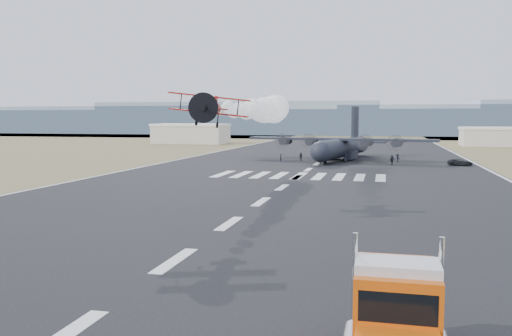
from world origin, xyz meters
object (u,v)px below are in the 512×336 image
(support_vehicle, at_px, (460,162))
(crew_d, at_px, (392,160))
(aerobatic_biplane, at_px, (209,107))
(transport_aircraft, at_px, (342,146))
(crew_c, at_px, (398,158))
(crew_g, at_px, (315,156))
(crew_h, at_px, (301,157))
(crew_f, at_px, (318,156))
(crew_a, at_px, (281,158))
(hangar_right, at_px, (495,136))
(crew_b, at_px, (320,159))
(semi_truck, at_px, (396,319))
(hangar_left, at_px, (191,133))
(crew_e, at_px, (346,158))

(support_vehicle, bearing_deg, crew_d, 98.70)
(aerobatic_biplane, bearing_deg, transport_aircraft, 81.44)
(aerobatic_biplane, xyz_separation_m, crew_c, (17.01, 66.74, -8.82))
(crew_g, height_order, crew_h, crew_g)
(crew_f, distance_m, crew_g, 0.57)
(crew_a, distance_m, crew_h, 5.14)
(hangar_right, distance_m, aerobatic_biplane, 145.36)
(crew_c, bearing_deg, crew_b, -12.88)
(hangar_right, relative_size, aerobatic_biplane, 2.99)
(crew_d, bearing_deg, aerobatic_biplane, 42.74)
(crew_f, bearing_deg, crew_d, -48.03)
(transport_aircraft, distance_m, crew_c, 11.90)
(aerobatic_biplane, relative_size, crew_c, 4.32)
(crew_c, bearing_deg, semi_truck, 52.13)
(support_vehicle, relative_size, crew_a, 2.82)
(aerobatic_biplane, bearing_deg, crew_f, 85.09)
(aerobatic_biplane, bearing_deg, crew_h, 88.07)
(aerobatic_biplane, bearing_deg, hangar_left, 106.94)
(aerobatic_biplane, relative_size, crew_h, 4.12)
(crew_b, bearing_deg, hangar_right, 126.54)
(crew_d, relative_size, crew_e, 0.98)
(crew_h, bearing_deg, crew_d, 176.02)
(crew_a, height_order, crew_g, crew_g)
(hangar_left, bearing_deg, aerobatic_biplane, -69.25)
(hangar_left, bearing_deg, crew_h, -54.09)
(transport_aircraft, height_order, crew_e, transport_aircraft)
(transport_aircraft, xyz_separation_m, crew_a, (-11.43, -8.06, -2.11))
(semi_truck, height_order, transport_aircraft, transport_aircraft)
(crew_d, relative_size, crew_g, 0.99)
(crew_a, relative_size, crew_e, 0.85)
(support_vehicle, distance_m, crew_d, 12.25)
(hangar_right, xyz_separation_m, crew_c, (-30.95, -70.32, -2.22))
(hangar_right, distance_m, support_vehicle, 78.45)
(crew_c, height_order, crew_f, crew_f)
(support_vehicle, distance_m, crew_a, 33.62)
(hangar_left, bearing_deg, hangar_right, 2.92)
(hangar_left, xyz_separation_m, transport_aircraft, (55.86, -61.87, -0.50))
(hangar_right, xyz_separation_m, crew_a, (-53.58, -74.93, -2.22))
(hangar_right, bearing_deg, crew_d, -112.50)
(crew_e, xyz_separation_m, crew_h, (-9.23, 2.48, -0.10))
(aerobatic_biplane, height_order, transport_aircraft, transport_aircraft)
(hangar_right, distance_m, semi_truck, 165.51)
(aerobatic_biplane, relative_size, crew_e, 3.66)
(hangar_right, height_order, crew_h, hangar_right)
(support_vehicle, bearing_deg, hangar_right, -13.96)
(hangar_left, distance_m, crew_g, 82.77)
(crew_d, relative_size, crew_f, 1.06)
(crew_c, distance_m, crew_e, 10.47)
(crew_b, xyz_separation_m, crew_d, (13.50, -0.77, 0.12))
(crew_a, relative_size, crew_c, 1.00)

